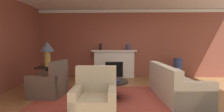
# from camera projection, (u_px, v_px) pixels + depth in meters

# --- Properties ---
(ground_plane) EXTENTS (9.55, 9.55, 0.00)m
(ground_plane) POSITION_uv_depth(u_px,v_px,m) (135.00, 98.00, 4.69)
(ground_plane) COLOR olive
(wall_fireplace) EXTENTS (7.94, 0.12, 2.76)m
(wall_fireplace) POSITION_uv_depth(u_px,v_px,m) (129.00, 43.00, 7.49)
(wall_fireplace) COLOR brown
(wall_fireplace) RESTS_ON ground_plane
(crown_moulding) EXTENTS (7.94, 0.08, 0.12)m
(crown_moulding) POSITION_uv_depth(u_px,v_px,m) (129.00, 11.00, 7.32)
(crown_moulding) COLOR white
(area_rug) EXTENTS (3.56, 2.33, 0.01)m
(area_rug) POSITION_uv_depth(u_px,v_px,m) (109.00, 98.00, 4.67)
(area_rug) COLOR #993D33
(area_rug) RESTS_ON ground_plane
(fireplace) EXTENTS (1.80, 0.35, 1.12)m
(fireplace) POSITION_uv_depth(u_px,v_px,m) (114.00, 64.00, 7.36)
(fireplace) COLOR white
(fireplace) RESTS_ON ground_plane
(sofa) EXTENTS (1.02, 2.15, 0.85)m
(sofa) POSITION_uv_depth(u_px,v_px,m) (174.00, 86.00, 4.65)
(sofa) COLOR beige
(sofa) RESTS_ON ground_plane
(armchair_near_window) EXTENTS (0.89, 0.89, 0.95)m
(armchair_near_window) POSITION_uv_depth(u_px,v_px,m) (49.00, 85.00, 4.78)
(armchair_near_window) COLOR brown
(armchair_near_window) RESTS_ON ground_plane
(armchair_facing_fireplace) EXTENTS (0.81, 0.81, 0.95)m
(armchair_facing_fireplace) POSITION_uv_depth(u_px,v_px,m) (95.00, 102.00, 3.40)
(armchair_facing_fireplace) COLOR #C1B293
(armchair_facing_fireplace) RESTS_ON ground_plane
(coffee_table) EXTENTS (1.00, 1.00, 0.45)m
(coffee_table) POSITION_uv_depth(u_px,v_px,m) (109.00, 85.00, 4.64)
(coffee_table) COLOR black
(coffee_table) RESTS_ON ground_plane
(side_table) EXTENTS (0.56, 0.56, 0.70)m
(side_table) POSITION_uv_depth(u_px,v_px,m) (48.00, 76.00, 5.48)
(side_table) COLOR black
(side_table) RESTS_ON ground_plane
(table_lamp) EXTENTS (0.44, 0.44, 0.75)m
(table_lamp) POSITION_uv_depth(u_px,v_px,m) (47.00, 49.00, 5.42)
(table_lamp) COLOR #B28E38
(table_lamp) RESTS_ON side_table
(vase_tall_corner) EXTENTS (0.31, 0.31, 0.82)m
(vase_tall_corner) POSITION_uv_depth(u_px,v_px,m) (178.00, 69.00, 7.00)
(vase_tall_corner) COLOR navy
(vase_tall_corner) RESTS_ON ground_plane
(vase_mantel_right) EXTENTS (0.14, 0.14, 0.23)m
(vase_mantel_right) POSITION_uv_depth(u_px,v_px,m) (128.00, 47.00, 7.25)
(vase_mantel_right) COLOR navy
(vase_mantel_right) RESTS_ON fireplace
(vase_mantel_left) EXTENTS (0.11, 0.11, 0.26)m
(vase_mantel_left) POSITION_uv_depth(u_px,v_px,m) (100.00, 47.00, 7.28)
(vase_mantel_left) COLOR black
(vase_mantel_left) RESTS_ON fireplace
(book_red_cover) EXTENTS (0.25, 0.17, 0.05)m
(book_red_cover) POSITION_uv_depth(u_px,v_px,m) (115.00, 81.00, 4.45)
(book_red_cover) COLOR navy
(book_red_cover) RESTS_ON coffee_table
(book_art_folio) EXTENTS (0.23, 0.19, 0.03)m
(book_art_folio) POSITION_uv_depth(u_px,v_px,m) (111.00, 77.00, 4.70)
(book_art_folio) COLOR tan
(book_art_folio) RESTS_ON coffee_table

